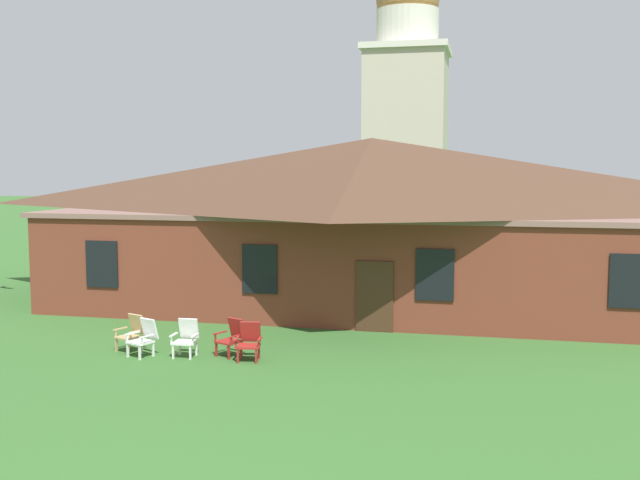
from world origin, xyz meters
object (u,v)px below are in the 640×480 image
Objects in this scene: lawn_chair_near_door at (144,337)px; lawn_chair_left_end at (186,337)px; lawn_chair_by_porch at (132,332)px; lawn_chair_middle at (232,336)px; lawn_chair_right_end at (249,340)px.

lawn_chair_near_door and lawn_chair_left_end have the same top height.
lawn_chair_by_porch and lawn_chair_middle have the same top height.
lawn_chair_left_end is at bearing -7.07° from lawn_chair_by_porch.
lawn_chair_middle is (2.75, 0.12, 0.00)m from lawn_chair_by_porch.
lawn_chair_left_end and lawn_chair_right_end have the same top height.
lawn_chair_middle and lawn_chair_right_end have the same top height.
lawn_chair_left_end and lawn_chair_middle have the same top height.
lawn_chair_middle is 1.00× the size of lawn_chair_right_end.
lawn_chair_near_door is at bearing -166.05° from lawn_chair_middle.
lawn_chair_right_end is at bearing -3.68° from lawn_chair_by_porch.
lawn_chair_by_porch is at bearing -177.55° from lawn_chair_middle.
lawn_chair_left_end is 1.70m from lawn_chair_right_end.
lawn_chair_left_end is 1.00× the size of lawn_chair_right_end.
lawn_chair_near_door and lawn_chair_right_end have the same top height.
lawn_chair_left_end is at bearing -164.09° from lawn_chair_middle.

